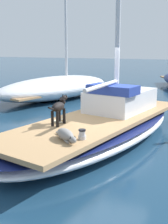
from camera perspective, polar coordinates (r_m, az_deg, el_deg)
ground_plane at (r=7.94m, az=3.05°, el=-5.70°), size 120.00×120.00×0.00m
sailboat_main at (r=7.84m, az=3.08°, el=-3.38°), size 3.75×7.57×0.66m
cabin_house at (r=8.63m, az=7.16°, el=2.58°), size 1.77×2.44×0.84m
dog_black at (r=6.98m, az=-4.95°, el=0.91°), size 0.24×0.94×0.70m
dog_grey at (r=5.84m, az=-3.60°, el=-4.56°), size 0.80×0.66×0.22m
deck_winch at (r=5.88m, az=-0.37°, el=-4.50°), size 0.16×0.16×0.21m
coiled_rope at (r=7.29m, az=-4.82°, el=-1.80°), size 0.32×0.32×0.04m
moored_boat_port_side at (r=14.52m, az=-5.42°, el=4.94°), size 4.39×7.66×6.78m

